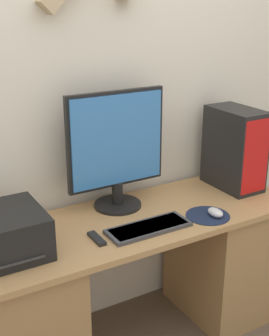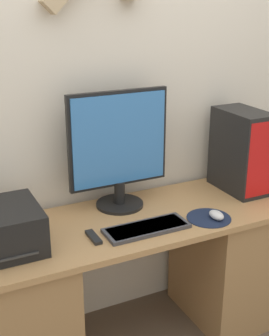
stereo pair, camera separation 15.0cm
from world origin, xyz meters
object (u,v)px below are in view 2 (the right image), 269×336
keyboard (146,228)px  computer_tower (242,151)px  mouse (216,215)px  monitor (119,146)px  remote_control (94,237)px

keyboard → computer_tower: 0.76m
mouse → monitor: bearing=134.6°
computer_tower → remote_control: size_ratio=3.48×
computer_tower → keyboard: bearing=-163.3°
computer_tower → mouse: bearing=-142.4°
keyboard → remote_control: size_ratio=3.11×
mouse → remote_control: 0.61m
monitor → keyboard: bearing=-90.8°
keyboard → mouse: bearing=-8.3°
keyboard → computer_tower: (0.69, 0.21, 0.22)m
computer_tower → monitor: bearing=172.0°
mouse → remote_control: (-0.61, 0.08, -0.02)m
mouse → computer_tower: bearing=37.6°
monitor → remote_control: monitor is taller
monitor → computer_tower: monitor is taller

